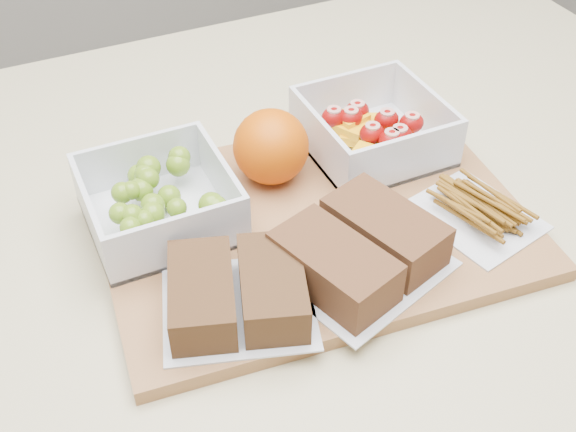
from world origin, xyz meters
name	(u,v)px	position (x,y,z in m)	size (l,w,h in m)	color
cutting_board	(313,224)	(0.02, -0.02, 0.91)	(0.42, 0.30, 0.02)	#9F6D41
grape_container	(159,200)	(-0.12, 0.04, 0.94)	(0.14, 0.14, 0.06)	silver
fruit_container	(373,132)	(0.13, 0.06, 0.94)	(0.14, 0.14, 0.06)	silver
orange	(271,147)	(0.01, 0.06, 0.96)	(0.08, 0.08, 0.08)	#D75505
sandwich_bag_left	(237,292)	(-0.10, -0.10, 0.94)	(0.16, 0.15, 0.04)	silver
sandwich_bag_center	(360,250)	(0.03, -0.10, 0.94)	(0.18, 0.17, 0.05)	silver
pretzel_bag	(477,207)	(0.17, -0.09, 0.93)	(0.12, 0.14, 0.03)	silver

